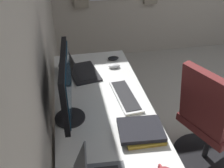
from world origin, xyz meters
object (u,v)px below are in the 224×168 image
Objects in this scene: mouse_spare at (114,66)px; office_chair at (208,125)px; monitor_primary at (67,85)px; mouse_main at (113,58)px; keyboard_main at (125,96)px; laptop_leftmost at (77,69)px; book_stack_near at (142,131)px.

office_chair is (-0.59, -0.65, -0.29)m from mouse_spare.
monitor_primary is 0.78m from mouse_spare.
mouse_spare is at bearing 172.23° from mouse_main.
mouse_main is at bearing 40.52° from office_chair.
mouse_main is at bearing -2.70° from keyboard_main.
laptop_leftmost is 3.79× the size of mouse_main.
keyboard_main is at bearing 177.30° from mouse_main.
mouse_spare is 0.36× the size of book_stack_near.
book_stack_near is (-0.84, 0.00, 0.01)m from mouse_spare.
office_chair reaches higher than mouse_spare.
monitor_primary is 0.60m from laptop_leftmost.
book_stack_near is at bearing 178.61° from mouse_main.
monitor_primary is at bearing 145.25° from mouse_spare.
monitor_primary is 0.53m from book_stack_near.
keyboard_main is 0.60m from mouse_main.
monitor_primary is 1.99× the size of book_stack_near.
monitor_primary is 1.32× the size of keyboard_main.
office_chair reaches higher than keyboard_main.
monitor_primary is at bearing 60.71° from book_stack_near.
mouse_spare is (-0.15, 0.02, 0.00)m from mouse_main.
monitor_primary is 0.91m from mouse_main.
keyboard_main is at bearing -140.57° from laptop_leftmost.
laptop_leftmost is (0.55, -0.09, -0.21)m from monitor_primary.
keyboard_main is at bearing 77.97° from office_chair.
book_stack_near is 0.76m from office_chair.
office_chair is at bearing -118.55° from laptop_leftmost.
mouse_main and mouse_spare have the same top height.
monitor_primary is at bearing 90.95° from office_chair.
keyboard_main is 4.13× the size of mouse_main.
monitor_primary is at bearing 110.91° from keyboard_main.
mouse_main is 1.00× the size of mouse_spare.
keyboard_main is (0.16, -0.41, -0.25)m from monitor_primary.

